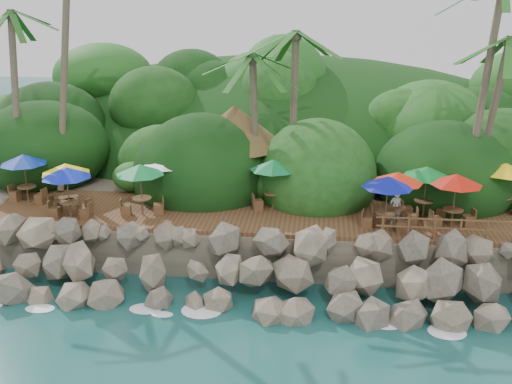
# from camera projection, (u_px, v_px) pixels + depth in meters

# --- Properties ---
(ground) EXTENTS (140.00, 140.00, 0.00)m
(ground) POSITION_uv_depth(u_px,v_px,m) (239.00, 319.00, 23.47)
(ground) COLOR #19514F
(ground) RESTS_ON ground
(land_base) EXTENTS (32.00, 25.20, 2.10)m
(land_base) POSITION_uv_depth(u_px,v_px,m) (273.00, 178.00, 38.21)
(land_base) COLOR gray
(land_base) RESTS_ON ground
(jungle_hill) EXTENTS (44.80, 28.00, 15.40)m
(jungle_hill) POSITION_uv_depth(u_px,v_px,m) (281.00, 162.00, 45.61)
(jungle_hill) COLOR #143811
(jungle_hill) RESTS_ON ground
(seawall) EXTENTS (29.00, 4.00, 2.30)m
(seawall) POSITION_uv_depth(u_px,v_px,m) (246.00, 271.00, 24.99)
(seawall) COLOR gray
(seawall) RESTS_ON ground
(terrace) EXTENTS (26.00, 5.00, 0.20)m
(terrace) POSITION_uv_depth(u_px,v_px,m) (256.00, 215.00, 28.43)
(terrace) COLOR brown
(terrace) RESTS_ON land_base
(jungle_foliage) EXTENTS (44.00, 16.00, 12.00)m
(jungle_foliage) POSITION_uv_depth(u_px,v_px,m) (271.00, 198.00, 37.61)
(jungle_foliage) COLOR #143811
(jungle_foliage) RESTS_ON ground
(foam_line) EXTENTS (25.20, 0.80, 0.06)m
(foam_line) POSITION_uv_depth(u_px,v_px,m) (240.00, 315.00, 23.75)
(foam_line) COLOR white
(foam_line) RESTS_ON ground
(palms) EXTENTS (30.46, 6.63, 14.30)m
(palms) POSITION_uv_depth(u_px,v_px,m) (262.00, 8.00, 28.26)
(palms) COLOR brown
(palms) RESTS_ON ground
(palapa) EXTENTS (5.44, 5.44, 4.60)m
(palapa) POSITION_uv_depth(u_px,v_px,m) (235.00, 126.00, 31.07)
(palapa) COLOR brown
(palapa) RESTS_ON ground
(dining_clusters) EXTENTS (25.93, 5.30, 2.52)m
(dining_clusters) POSITION_uv_depth(u_px,v_px,m) (261.00, 174.00, 27.50)
(dining_clusters) COLOR brown
(dining_clusters) RESTS_ON terrace
(railing) EXTENTS (8.30, 0.10, 1.00)m
(railing) POSITION_uv_depth(u_px,v_px,m) (474.00, 228.00, 24.97)
(railing) COLOR brown
(railing) RESTS_ON terrace
(waiter) EXTENTS (0.66, 0.52, 1.60)m
(waiter) POSITION_uv_depth(u_px,v_px,m) (395.00, 208.00, 26.86)
(waiter) COLOR silver
(waiter) RESTS_ON terrace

